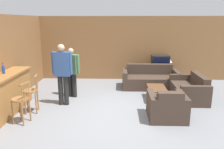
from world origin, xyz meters
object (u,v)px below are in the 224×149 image
(bar_chair_mid, at_px, (31,93))
(tv, at_px, (160,62))
(armchair_near, at_px, (167,107))
(bottle, at_px, (3,69))
(coffee_table, at_px, (157,89))
(loveseat_right, at_px, (189,90))
(bar_chair_near, at_px, (21,102))
(person_by_window, at_px, (72,70))
(couch_far, at_px, (150,80))
(person_by_counter, at_px, (62,71))
(tv_unit, at_px, (159,75))
(table_lamp, at_px, (169,60))

(bar_chair_mid, bearing_deg, tv, 38.82)
(armchair_near, relative_size, bottle, 3.26)
(coffee_table, xyz_separation_m, bottle, (-4.22, -1.06, 0.86))
(armchair_near, distance_m, loveseat_right, 1.78)
(armchair_near, height_order, tv, tv)
(tv, bearing_deg, bar_chair_near, -136.03)
(tv, bearing_deg, armchair_near, -96.98)
(loveseat_right, xyz_separation_m, person_by_window, (-3.75, 0.10, 0.59))
(bar_chair_mid, height_order, loveseat_right, bar_chair_mid)
(couch_far, xyz_separation_m, coffee_table, (0.04, -1.28, 0.04))
(person_by_counter, bearing_deg, loveseat_right, 8.91)
(coffee_table, xyz_separation_m, tv_unit, (0.45, 2.11, -0.06))
(coffee_table, xyz_separation_m, person_by_counter, (-2.81, -0.51, 0.68))
(person_by_window, bearing_deg, person_by_counter, -98.91)
(person_by_counter, bearing_deg, tv_unit, 38.72)
(tv, xyz_separation_m, table_lamp, (0.34, 0.00, 0.08))
(bar_chair_mid, relative_size, tv_unit, 1.02)
(bar_chair_mid, xyz_separation_m, tv_unit, (3.98, 3.20, -0.27))
(tv_unit, relative_size, person_by_counter, 0.56)
(armchair_near, xyz_separation_m, tv_unit, (0.43, 3.48, -0.03))
(bar_chair_mid, xyz_separation_m, person_by_window, (0.82, 1.29, 0.35))
(tv, relative_size, person_by_counter, 0.38)
(person_by_window, bearing_deg, table_lamp, 28.70)
(bar_chair_near, bearing_deg, coffee_table, 26.19)
(coffee_table, bearing_deg, loveseat_right, 5.06)
(table_lamp, xyz_separation_m, person_by_counter, (-3.60, -2.62, 0.13))
(bottle, bearing_deg, loveseat_right, 12.39)
(bar_chair_mid, height_order, table_lamp, bar_chair_mid)
(bar_chair_near, height_order, person_by_counter, person_by_counter)
(person_by_counter, bearing_deg, tv, 38.68)
(armchair_near, relative_size, tv, 1.34)
(loveseat_right, height_order, tv, tv)
(bar_chair_mid, relative_size, table_lamp, 2.21)
(bar_chair_near, relative_size, person_by_window, 0.64)
(tv_unit, distance_m, tv, 0.54)
(tv, relative_size, table_lamp, 1.49)
(bottle, bearing_deg, bar_chair_mid, -2.52)
(bar_chair_mid, bearing_deg, person_by_window, 57.57)
(bar_chair_mid, bearing_deg, loveseat_right, 14.59)
(armchair_near, xyz_separation_m, coffee_table, (-0.03, 1.37, 0.03))
(bottle, bearing_deg, table_lamp, 32.32)
(bar_chair_mid, distance_m, tv, 5.11)
(bar_chair_mid, bearing_deg, table_lamp, 36.59)
(armchair_near, distance_m, tv_unit, 3.51)
(bar_chair_mid, relative_size, tv, 1.48)
(tv, height_order, bottle, bottle)
(couch_far, xyz_separation_m, person_by_counter, (-2.78, -1.80, 0.72))
(armchair_near, xyz_separation_m, person_by_window, (-2.73, 1.57, 0.59))
(tv_unit, xyz_separation_m, table_lamp, (0.34, 0.00, 0.61))
(loveseat_right, distance_m, tv_unit, 2.10)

